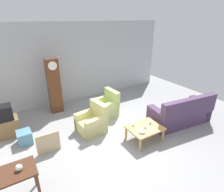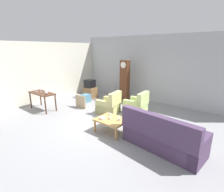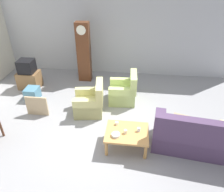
{
  "view_description": "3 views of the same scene",
  "coord_description": "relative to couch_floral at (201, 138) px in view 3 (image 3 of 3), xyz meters",
  "views": [
    {
      "loc": [
        -2.63,
        -3.64,
        3.34
      ],
      "look_at": [
        0.12,
        0.86,
        1.06
      ],
      "focal_mm": 29.55,
      "sensor_mm": 36.0,
      "label": 1
    },
    {
      "loc": [
        3.66,
        -4.2,
        2.6
      ],
      "look_at": [
        -0.27,
        0.7,
        0.83
      ],
      "focal_mm": 27.49,
      "sensor_mm": 36.0,
      "label": 2
    },
    {
      "loc": [
        0.61,
        -3.95,
        3.68
      ],
      "look_at": [
        0.1,
        0.37,
        0.92
      ],
      "focal_mm": 34.72,
      "sensor_mm": 36.0,
      "label": 3
    }
  ],
  "objects": [
    {
      "name": "garage_door_wall",
      "position": [
        -2.15,
        3.83,
        1.25
      ],
      "size": [
        8.4,
        0.16,
        3.2
      ],
      "primitive_type": "cube",
      "color": "#ADAFB5",
      "rests_on": "ground_plane"
    },
    {
      "name": "cup_white_porcelain",
      "position": [
        -1.89,
        0.15,
        0.11
      ],
      "size": [
        0.07,
        0.07,
        0.07
      ],
      "primitive_type": "cylinder",
      "color": "white",
      "rests_on": "coffee_table_wood"
    },
    {
      "name": "armchair_olive_far",
      "position": [
        -1.84,
        1.82,
        -0.05
      ],
      "size": [
        0.83,
        0.8,
        0.92
      ],
      "color": "#C0D57D",
      "rests_on": "ground_plane"
    },
    {
      "name": "storage_box_blue",
      "position": [
        -4.64,
        1.6,
        -0.17
      ],
      "size": [
        0.38,
        0.42,
        0.37
      ],
      "primitive_type": "cube",
      "color": "teal",
      "rests_on": "ground_plane"
    },
    {
      "name": "ground_plane",
      "position": [
        -2.15,
        0.23,
        -0.35
      ],
      "size": [
        10.4,
        10.4,
        0.0
      ],
      "primitive_type": "plane",
      "color": "gray"
    },
    {
      "name": "couch_floral",
      "position": [
        0.0,
        0.0,
        0.0
      ],
      "size": [
        2.19,
        1.12,
        1.04
      ],
      "color": "#4C3856",
      "rests_on": "ground_plane"
    },
    {
      "name": "cup_cream_tall",
      "position": [
        -1.67,
        -0.12,
        0.12
      ],
      "size": [
        0.08,
        0.08,
        0.09
      ],
      "primitive_type": "cylinder",
      "color": "beige",
      "rests_on": "coffee_table_wood"
    },
    {
      "name": "bowl_white_stacked",
      "position": [
        -1.87,
        -0.23,
        0.11
      ],
      "size": [
        0.18,
        0.18,
        0.06
      ],
      "primitive_type": "cylinder",
      "color": "white",
      "rests_on": "coffee_table_wood"
    },
    {
      "name": "tv_crt",
      "position": [
        -5.02,
        2.28,
        0.42
      ],
      "size": [
        0.48,
        0.44,
        0.42
      ],
      "primitive_type": "cube",
      "color": "black",
      "rests_on": "tv_stand_cabinet"
    },
    {
      "name": "grandfather_clock",
      "position": [
        -3.3,
        3.04,
        0.67
      ],
      "size": [
        0.44,
        0.3,
        2.03
      ],
      "color": "#562D19",
      "rests_on": "ground_plane"
    },
    {
      "name": "cup_blue_rimmed",
      "position": [
        -1.38,
        -0.02,
        0.12
      ],
      "size": [
        0.07,
        0.07,
        0.09
      ],
      "primitive_type": "cylinder",
      "color": "silver",
      "rests_on": "coffee_table_wood"
    },
    {
      "name": "coffee_table_wood",
      "position": [
        -1.64,
        -0.07,
        0.02
      ],
      "size": [
        0.96,
        0.76,
        0.43
      ],
      "color": "tan",
      "rests_on": "ground_plane"
    },
    {
      "name": "tv_stand_cabinet",
      "position": [
        -5.02,
        2.28,
        -0.07
      ],
      "size": [
        0.68,
        0.52,
        0.56
      ],
      "primitive_type": "cube",
      "color": "brown",
      "rests_on": "ground_plane"
    },
    {
      "name": "armchair_olive_near",
      "position": [
        -2.73,
        1.14,
        -0.05
      ],
      "size": [
        0.89,
        0.86,
        0.92
      ],
      "color": "#CCC67A",
      "rests_on": "ground_plane"
    },
    {
      "name": "framed_picture_leaning",
      "position": [
        -4.15,
        0.84,
        -0.07
      ],
      "size": [
        0.6,
        0.05,
        0.57
      ],
      "primitive_type": "cube",
      "color": "tan",
      "rests_on": "ground_plane"
    }
  ]
}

